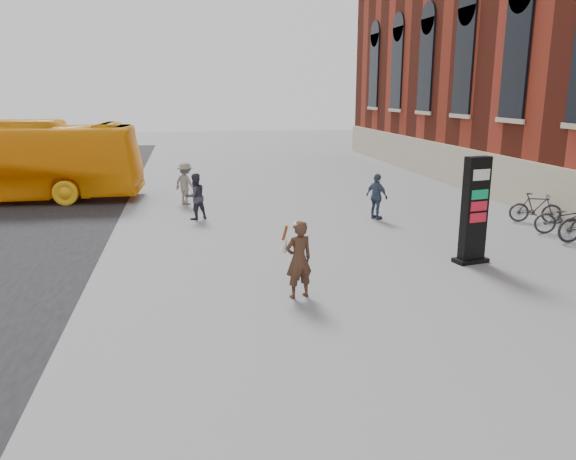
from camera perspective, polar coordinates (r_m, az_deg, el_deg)
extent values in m
plane|color=#9E9EA3|center=(12.72, 2.43, -5.53)|extent=(100.00, 100.00, 0.00)
cube|color=beige|center=(21.70, 23.82, 3.91)|extent=(0.18, 44.00, 1.80)
cube|color=black|center=(14.72, 18.41, 1.89)|extent=(0.69, 0.39, 2.69)
cube|color=black|center=(15.02, 18.04, -2.93)|extent=(0.93, 0.59, 0.11)
cube|color=white|center=(14.56, 18.69, 5.41)|extent=(0.53, 0.39, 0.27)
cube|color=#097243|center=(14.64, 18.54, 3.54)|extent=(0.53, 0.39, 0.24)
cube|color=maroon|center=(14.69, 18.45, 2.42)|extent=(0.53, 0.39, 0.24)
cube|color=maroon|center=(14.75, 18.37, 1.32)|extent=(0.53, 0.39, 0.24)
imported|color=#3F2C1A|center=(11.68, 1.10, -3.01)|extent=(0.69, 0.55, 1.66)
cylinder|color=white|center=(11.48, 1.12, 0.60)|extent=(0.23, 0.23, 0.06)
cone|color=white|center=(11.89, 1.42, -1.20)|extent=(0.24, 0.28, 0.40)
cylinder|color=brown|center=(11.83, 1.43, -0.07)|extent=(0.12, 0.16, 0.34)
cone|color=white|center=(11.72, -0.31, -1.43)|extent=(0.27, 0.24, 0.40)
cylinder|color=brown|center=(11.66, -0.31, -0.28)|extent=(0.16, 0.12, 0.34)
imported|color=#32303D|center=(19.19, -9.41, 3.38)|extent=(0.95, 0.88, 1.56)
imported|color=gray|center=(21.81, -10.37, 4.66)|extent=(1.16, 1.16, 1.61)
imported|color=#3D5064|center=(19.19, 9.01, 3.38)|extent=(0.77, 0.98, 1.55)
imported|color=#29292D|center=(18.93, 26.51, 1.07)|extent=(2.00, 1.26, 0.99)
imported|color=#29292D|center=(20.20, 23.85, 2.06)|extent=(1.70, 1.05, 0.99)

